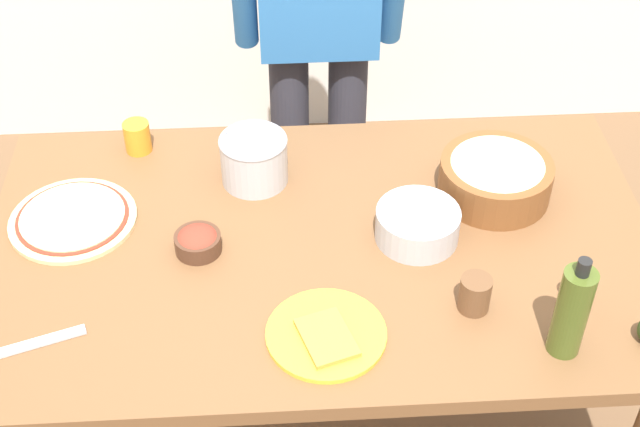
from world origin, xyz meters
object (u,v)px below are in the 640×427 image
at_px(plate_with_slice, 326,335).
at_px(mixing_bowl_steel, 417,225).
at_px(pizza_raw_on_board, 73,219).
at_px(small_sauce_bowl, 198,241).
at_px(olive_oil_bottle, 572,311).
at_px(salt_shaker, 578,290).
at_px(popcorn_bowl, 496,175).
at_px(cup_small_brown, 475,294).
at_px(cup_orange, 137,137).
at_px(dining_table, 321,270).
at_px(steel_pot, 254,159).
at_px(person_cook, 318,18).

distance_m(plate_with_slice, mixing_bowl_steel, 0.38).
distance_m(pizza_raw_on_board, small_sauce_bowl, 0.33).
height_order(olive_oil_bottle, salt_shaker, olive_oil_bottle).
bearing_deg(small_sauce_bowl, plate_with_slice, -45.57).
height_order(popcorn_bowl, salt_shaker, popcorn_bowl).
bearing_deg(cup_small_brown, olive_oil_bottle, -37.22).
bearing_deg(cup_orange, olive_oil_bottle, -38.19).
bearing_deg(olive_oil_bottle, popcorn_bowl, 94.84).
height_order(dining_table, cup_small_brown, cup_small_brown).
height_order(olive_oil_bottle, cup_small_brown, olive_oil_bottle).
height_order(popcorn_bowl, steel_pot, steel_pot).
bearing_deg(plate_with_slice, dining_table, 88.48).
distance_m(olive_oil_bottle, cup_small_brown, 0.22).
bearing_deg(popcorn_bowl, pizza_raw_on_board, -177.84).
bearing_deg(cup_orange, small_sauce_bowl, -66.48).
bearing_deg(pizza_raw_on_board, mixing_bowl_steel, -7.32).
bearing_deg(dining_table, steel_pot, 121.77).
relative_size(plate_with_slice, salt_shaker, 2.45).
bearing_deg(olive_oil_bottle, cup_small_brown, 142.78).
relative_size(mixing_bowl_steel, steel_pot, 1.15).
distance_m(pizza_raw_on_board, cup_small_brown, 0.98).
bearing_deg(plate_with_slice, mixing_bowl_steel, 51.83).
xyz_separation_m(pizza_raw_on_board, cup_small_brown, (0.92, -0.34, 0.03)).
height_order(popcorn_bowl, mixing_bowl_steel, popcorn_bowl).
xyz_separation_m(person_cook, salt_shaker, (0.50, -0.99, -0.13)).
xyz_separation_m(person_cook, popcorn_bowl, (0.41, -0.60, -0.12)).
distance_m(plate_with_slice, steel_pot, 0.57).
xyz_separation_m(small_sauce_bowl, olive_oil_bottle, (0.78, -0.35, 0.08)).
relative_size(person_cook, cup_small_brown, 19.06).
distance_m(person_cook, small_sauce_bowl, 0.84).
height_order(steel_pot, salt_shaker, steel_pot).
distance_m(person_cook, plate_with_slice, 1.07).
distance_m(mixing_bowl_steel, olive_oil_bottle, 0.45).
bearing_deg(steel_pot, plate_with_slice, -74.85).
bearing_deg(small_sauce_bowl, dining_table, 1.18).
height_order(pizza_raw_on_board, small_sauce_bowl, small_sauce_bowl).
distance_m(mixing_bowl_steel, cup_small_brown, 0.25).
relative_size(small_sauce_bowl, steel_pot, 0.63).
bearing_deg(plate_with_slice, pizza_raw_on_board, 145.47).
distance_m(plate_with_slice, cup_small_brown, 0.34).
bearing_deg(cup_orange, steel_pot, -25.16).
relative_size(small_sauce_bowl, cup_small_brown, 1.29).
height_order(pizza_raw_on_board, cup_orange, cup_orange).
bearing_deg(dining_table, mixing_bowl_steel, 1.80).
bearing_deg(olive_oil_bottle, person_cook, 112.00).
relative_size(popcorn_bowl, salt_shaker, 2.64).
relative_size(steel_pot, cup_small_brown, 2.04).
height_order(popcorn_bowl, olive_oil_bottle, olive_oil_bottle).
bearing_deg(person_cook, cup_orange, -144.45).
distance_m(person_cook, cup_small_brown, 1.03).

